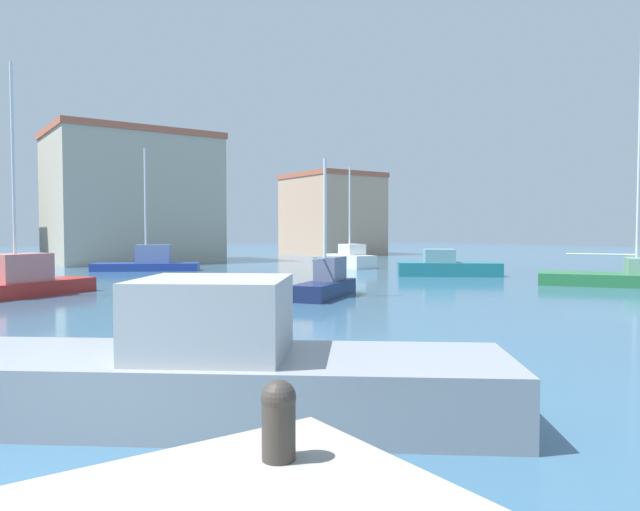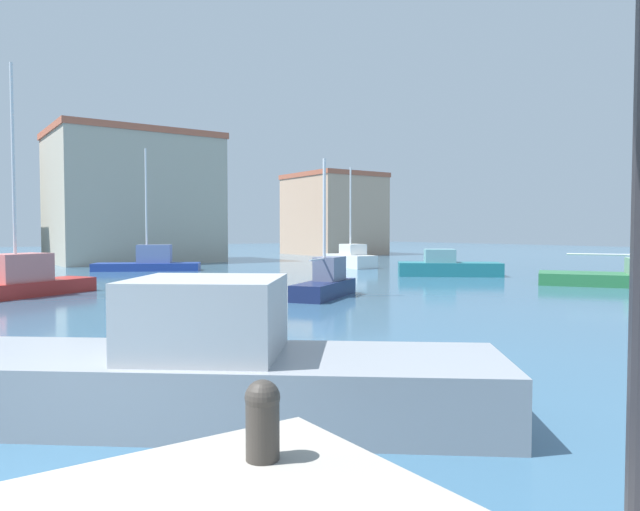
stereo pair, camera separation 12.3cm
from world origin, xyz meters
The scene contains 10 objects.
water centered at (15.00, 20.00, 0.00)m, with size 160.00×160.00×0.00m, color #38607F.
mooring_bollard centered at (2.00, -1.86, 1.39)m, with size 0.24×0.24×0.53m.
sailboat_blue_mid_harbor centered at (12.64, 32.42, 0.56)m, with size 6.79×4.80×7.97m.
sailboat_navy_inner_mooring centered at (13.38, 13.47, 0.57)m, with size 4.18×3.41×5.42m.
sailboat_white_far_right centered at (25.71, 27.74, 0.65)m, with size 2.33×5.05×7.14m.
sailboat_red_far_left centered at (3.37, 20.44, 0.64)m, with size 6.53×4.66×9.16m.
motorboat_grey_distant_east centered at (3.49, 2.19, 0.65)m, with size 7.56×6.68×1.97m.
motorboat_teal_center_channel centered at (25.38, 18.19, 0.53)m, with size 5.72×5.24×1.55m.
waterfront_apartments centered at (15.14, 43.80, 5.36)m, with size 12.90×9.91×10.70m.
yacht_club centered at (38.31, 47.12, 4.46)m, with size 8.43×9.60×8.89m.
Camera 1 is at (0.04, -5.12, 2.62)m, focal length 32.67 mm.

